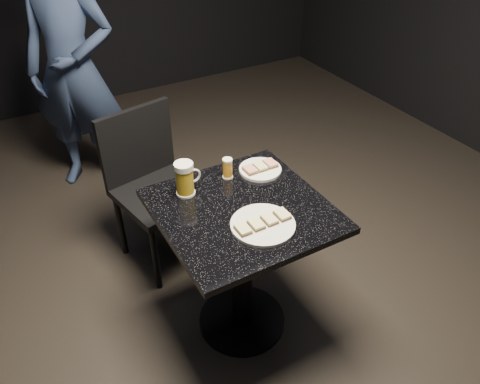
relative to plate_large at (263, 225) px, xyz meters
name	(u,v)px	position (x,y,z in m)	size (l,w,h in m)	color
floor	(242,321)	(-0.01, 0.15, -0.76)	(6.00, 6.00, 0.00)	black
plate_large	(263,225)	(0.00, 0.00, 0.00)	(0.26, 0.26, 0.01)	white
plate_small	(260,170)	(0.20, 0.35, 0.00)	(0.20, 0.20, 0.01)	white
patron	(73,70)	(-0.31, 1.82, 0.08)	(0.61, 0.40, 1.68)	#20354F
table	(242,249)	(-0.01, 0.15, -0.25)	(0.70, 0.70, 0.75)	black
beer_mug	(185,179)	(-0.18, 0.36, 0.07)	(0.12, 0.09, 0.16)	white
beer_tumbler	(228,168)	(0.04, 0.38, 0.04)	(0.05, 0.05, 0.10)	silver
chair	(153,180)	(-0.17, 0.87, -0.25)	(0.52, 0.52, 0.89)	black
canapes_on_plate_large	(263,222)	(0.00, 0.00, 0.02)	(0.24, 0.07, 0.02)	#4C3521
canapes_on_plate_small	(260,167)	(0.20, 0.35, 0.02)	(0.16, 0.07, 0.02)	#4C3521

